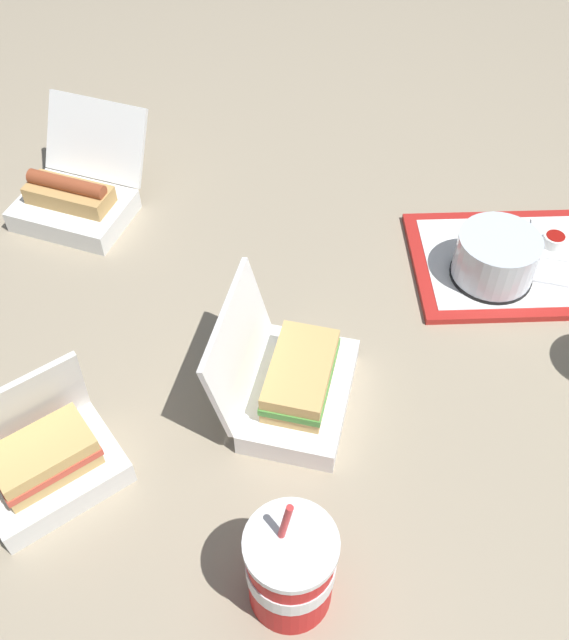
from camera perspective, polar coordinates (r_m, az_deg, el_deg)
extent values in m
plane|color=gray|center=(1.11, 1.90, -2.40)|extent=(3.20, 3.20, 0.00)
cube|color=red|center=(1.30, 18.33, 4.36)|extent=(0.42, 0.34, 0.01)
cube|color=white|center=(1.29, 18.40, 4.57)|extent=(0.37, 0.29, 0.00)
cylinder|color=black|center=(1.25, 16.16, 3.54)|extent=(0.14, 0.14, 0.01)
cylinder|color=#512D19|center=(1.22, 16.47, 4.57)|extent=(0.10, 0.10, 0.06)
cylinder|color=silver|center=(1.22, 16.57, 4.91)|extent=(0.13, 0.13, 0.08)
cylinder|color=white|center=(1.33, 20.75, 5.92)|extent=(0.04, 0.04, 0.02)
cylinder|color=#9E140F|center=(1.32, 20.86, 6.24)|extent=(0.03, 0.03, 0.01)
cube|color=white|center=(1.35, 21.19, 5.88)|extent=(0.10, 0.10, 0.00)
cube|color=white|center=(1.26, 19.85, 3.03)|extent=(0.11, 0.02, 0.00)
cube|color=white|center=(1.37, -16.49, 8.40)|extent=(0.21, 0.17, 0.04)
cube|color=white|center=(1.39, -14.90, 13.82)|extent=(0.21, 0.10, 0.13)
cube|color=tan|center=(1.35, -16.82, 9.56)|extent=(0.16, 0.09, 0.03)
cylinder|color=#9E4728|center=(1.33, -17.05, 10.35)|extent=(0.15, 0.05, 0.03)
cylinder|color=yellow|center=(1.33, -17.14, 10.66)|extent=(0.13, 0.02, 0.01)
cube|color=white|center=(1.03, 1.26, -5.98)|extent=(0.14, 0.21, 0.04)
cube|color=white|center=(0.98, -3.75, -2.04)|extent=(0.05, 0.21, 0.14)
cube|color=tan|center=(1.01, 1.28, -4.99)|extent=(0.09, 0.15, 0.02)
cube|color=#4C933D|center=(1.00, 1.30, -4.45)|extent=(0.09, 0.15, 0.01)
cube|color=tan|center=(0.98, 1.32, -3.89)|extent=(0.09, 0.15, 0.02)
cube|color=white|center=(1.01, -18.00, -11.68)|extent=(0.21, 0.21, 0.04)
cube|color=white|center=(0.98, -20.46, -6.81)|extent=(0.14, 0.15, 0.12)
cube|color=tan|center=(0.99, -18.42, -10.80)|extent=(0.14, 0.14, 0.02)
cube|color=#D64C38|center=(0.97, -18.64, -10.32)|extent=(0.14, 0.15, 0.01)
cube|color=tan|center=(0.96, -18.88, -9.82)|extent=(0.14, 0.14, 0.02)
cylinder|color=red|center=(0.86, 0.49, -19.43)|extent=(0.10, 0.10, 0.13)
cylinder|color=white|center=(0.84, 0.50, -19.03)|extent=(0.10, 0.10, 0.03)
cylinder|color=white|center=(0.79, 0.52, -17.50)|extent=(0.10, 0.10, 0.01)
cylinder|color=red|center=(0.76, 0.09, -15.83)|extent=(0.02, 0.01, 0.06)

